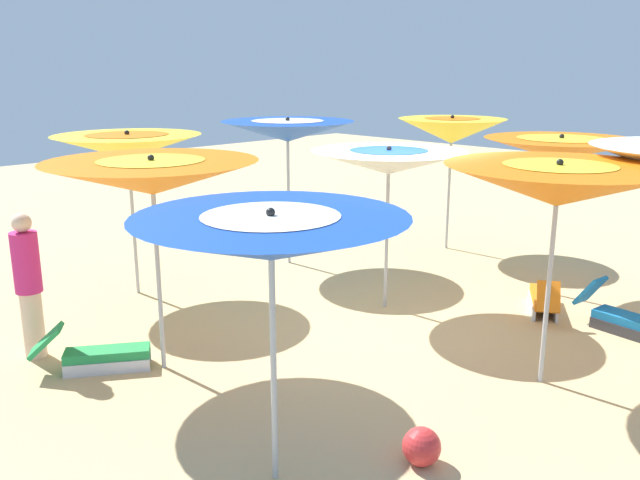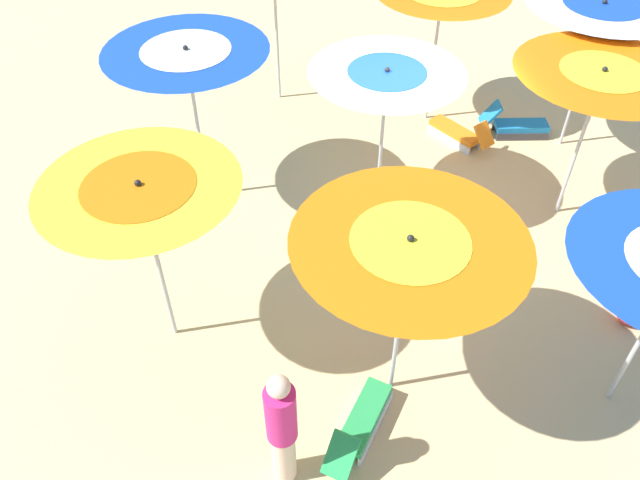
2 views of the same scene
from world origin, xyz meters
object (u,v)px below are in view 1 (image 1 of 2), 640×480
beach_umbrella_0 (452,130)px  beach_umbrella_5 (152,177)px  beach_ball (422,446)px  lounger_0 (98,354)px  lounger_2 (624,317)px  beach_umbrella_1 (288,131)px  beachgoer_0 (28,283)px  beach_umbrella_3 (561,149)px  beach_umbrella_8 (271,238)px  beach_umbrella_7 (558,185)px  lounger_1 (544,299)px  beach_umbrella_2 (128,146)px  beach_umbrella_4 (389,162)px

beach_umbrella_0 → beach_umbrella_5: 6.56m
beach_umbrella_0 → beach_ball: beach_umbrella_0 is taller
lounger_0 → beach_ball: size_ratio=3.68×
lounger_2 → beach_ball: (-0.07, -4.19, -0.04)m
beach_umbrella_1 → beachgoer_0: size_ratio=1.45×
beach_umbrella_3 → beach_umbrella_8: beach_umbrella_3 is taller
lounger_0 → lounger_2: bearing=-1.3°
beach_umbrella_7 → beach_ball: (0.01, -2.16, -1.97)m
beach_umbrella_1 → lounger_1: beach_umbrella_1 is taller
beach_umbrella_0 → beachgoer_0: (-0.63, -7.41, -1.29)m
beach_umbrella_2 → lounger_2: beach_umbrella_2 is taller
beach_umbrella_8 → beach_ball: beach_umbrella_8 is taller
beach_umbrella_4 → lounger_1: size_ratio=1.91×
beach_umbrella_2 → beach_umbrella_7: size_ratio=1.01×
beach_umbrella_7 → lounger_2: (0.09, 2.03, -1.93)m
beach_umbrella_7 → lounger_1: size_ratio=2.02×
beach_umbrella_1 → beach_umbrella_8: size_ratio=1.10×
beach_umbrella_1 → beach_umbrella_4: size_ratio=1.10×
beach_umbrella_2 → beach_umbrella_4: (3.01, 2.14, -0.14)m
lounger_2 → beach_umbrella_0: bearing=162.0°
beach_umbrella_8 → beach_umbrella_4: bearing=117.2°
beach_umbrella_4 → beach_umbrella_7: beach_umbrella_7 is taller
beach_umbrella_5 → beachgoer_0: bearing=-146.0°
lounger_2 → lounger_1: bearing=-169.2°
lounger_0 → lounger_1: size_ratio=1.03×
beach_umbrella_1 → beach_ball: size_ratio=7.46×
beach_umbrella_0 → lounger_2: (3.94, -1.82, -1.98)m
beach_umbrella_1 → lounger_2: bearing=9.6°
beach_umbrella_5 → lounger_1: bearing=64.5°
lounger_2 → beach_umbrella_8: bearing=-92.0°
beach_umbrella_4 → beach_umbrella_1: bearing=168.4°
lounger_1 → beachgoer_0: 6.58m
beach_umbrella_1 → lounger_0: size_ratio=2.03×
beach_umbrella_0 → beach_ball: 7.42m
beach_umbrella_8 → beach_umbrella_7: bearing=77.1°
beach_umbrella_4 → beachgoer_0: (-1.83, -4.16, -1.15)m
beach_umbrella_4 → beach_umbrella_2: bearing=-144.6°
beach_umbrella_4 → lounger_1: beach_umbrella_4 is taller
beach_umbrella_4 → lounger_1: bearing=38.6°
lounger_2 → beach_umbrella_7: bearing=-85.6°
beachgoer_0 → lounger_2: bearing=99.1°
beach_ball → lounger_1: bearing=103.4°
beach_umbrella_0 → beach_umbrella_8: (3.13, -7.01, -0.14)m
beach_umbrella_0 → beach_umbrella_3: bearing=-22.8°
beach_umbrella_0 → beach_umbrella_1: size_ratio=0.99×
beach_umbrella_2 → beach_umbrella_5: (2.50, -1.13, -0.03)m
beach_umbrella_3 → beach_umbrella_8: 5.96m
beach_umbrella_1 → beach_ball: 6.53m
beach_ball → beach_umbrella_5: bearing=-170.9°
beach_umbrella_7 → lounger_0: bearing=-138.5°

